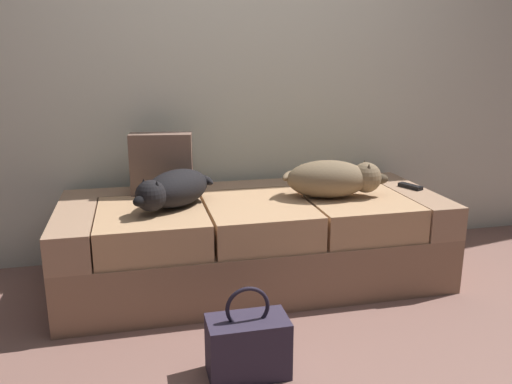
% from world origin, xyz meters
% --- Properties ---
extents(ground_plane, '(10.00, 10.00, 0.00)m').
position_xyz_m(ground_plane, '(0.00, 0.00, 0.00)').
color(ground_plane, '#875E53').
extents(back_wall, '(6.40, 0.10, 2.80)m').
position_xyz_m(back_wall, '(0.00, 1.51, 1.40)').
color(back_wall, silver).
rests_on(back_wall, ground).
extents(couch, '(2.06, 0.85, 0.48)m').
position_xyz_m(couch, '(0.00, 0.97, 0.24)').
color(couch, '#926B51').
rests_on(couch, ground).
extents(dog_dark, '(0.47, 0.47, 0.19)m').
position_xyz_m(dog_dark, '(-0.44, 0.90, 0.57)').
color(dog_dark, black).
rests_on(dog_dark, couch).
extents(dog_tan, '(0.60, 0.33, 0.20)m').
position_xyz_m(dog_tan, '(0.44, 0.90, 0.58)').
color(dog_tan, '#7A6448').
rests_on(dog_tan, couch).
extents(tv_remote, '(0.10, 0.16, 0.02)m').
position_xyz_m(tv_remote, '(0.94, 0.98, 0.49)').
color(tv_remote, black).
rests_on(tv_remote, couch).
extents(throw_pillow, '(0.35, 0.17, 0.34)m').
position_xyz_m(throw_pillow, '(-0.48, 1.20, 0.65)').
color(throw_pillow, brown).
rests_on(throw_pillow, couch).
extents(handbag, '(0.32, 0.18, 0.38)m').
position_xyz_m(handbag, '(-0.23, 0.10, 0.13)').
color(handbag, '#31293C').
rests_on(handbag, ground).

